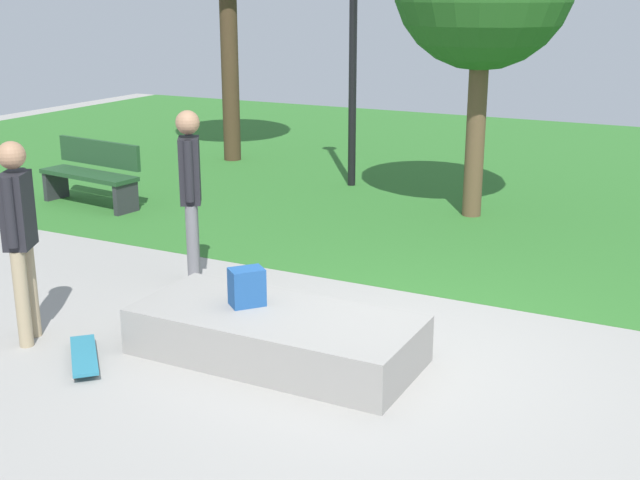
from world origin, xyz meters
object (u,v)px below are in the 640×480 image
skater_watching (190,184)px  park_bench_far_right (92,172)px  backpack_on_ledge (247,287)px  skater_performing_trick (19,227)px  skateboard_by_ledge (84,356)px  lamp_post (353,12)px  concrete_ledge (276,335)px

skater_watching → park_bench_far_right: skater_watching is taller
backpack_on_ledge → skater_watching: skater_watching is taller
skater_performing_trick → skateboard_by_ledge: bearing=-10.5°
skater_performing_trick → park_bench_far_right: bearing=125.4°
skater_watching → skateboard_by_ledge: bearing=-81.2°
park_bench_far_right → lamp_post: 4.49m
backpack_on_ledge → park_bench_far_right: (-4.62, 3.27, -0.08)m
skater_watching → lamp_post: (-0.53, 4.97, 1.56)m
lamp_post → backpack_on_ledge: bearing=-72.9°
concrete_ledge → skateboard_by_ledge: bearing=-148.7°
skater_watching → skateboard_by_ledge: 2.24m
concrete_ledge → lamp_post: size_ratio=0.54×
concrete_ledge → backpack_on_ledge: bearing=171.2°
concrete_ledge → skateboard_by_ledge: size_ratio=3.34×
concrete_ledge → backpack_on_ledge: backpack_on_ledge is taller
backpack_on_ledge → skater_watching: size_ratio=0.18×
skater_performing_trick → lamp_post: 7.00m
park_bench_far_right → lamp_post: (2.74, 2.82, 2.16)m
park_bench_far_right → skateboard_by_ledge: bearing=-49.1°
skater_performing_trick → skater_watching: skater_watching is taller
skater_performing_trick → skater_watching: 1.89m
backpack_on_ledge → lamp_post: (-1.88, 6.09, 2.08)m
backpack_on_ledge → skater_performing_trick: (-1.78, -0.73, 0.48)m
backpack_on_ledge → skater_performing_trick: bearing=-28.0°
skateboard_by_ledge → park_bench_far_right: 5.48m
backpack_on_ledge → skater_performing_trick: 1.98m
skateboard_by_ledge → skater_performing_trick: bearing=169.5°
skateboard_by_ledge → backpack_on_ledge: bearing=39.6°
concrete_ledge → lamp_post: lamp_post is taller
concrete_ledge → skateboard_by_ledge: 1.58m
backpack_on_ledge → skater_watching: 1.82m
backpack_on_ledge → skateboard_by_ledge: size_ratio=0.45×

